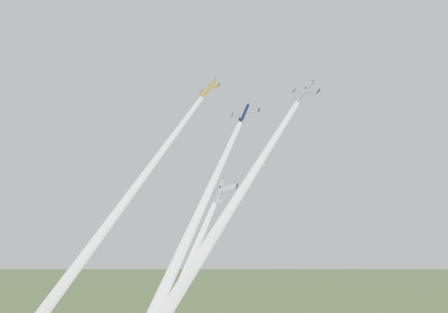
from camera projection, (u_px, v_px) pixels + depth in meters
plane_yellow at (208, 89)px, 136.63m from camera, size 9.33×7.84×7.07m
smoke_trail_yellow at (111, 221)px, 118.47m from camera, size 16.83×46.44×60.93m
plane_navy at (244, 113)px, 126.71m from camera, size 7.99×5.93×6.82m
smoke_trail_navy at (180, 255)px, 103.40m from camera, size 6.26×45.35×57.68m
plane_silver_right at (304, 92)px, 115.14m from camera, size 9.80×7.19×8.14m
smoke_trail_silver_right at (216, 232)px, 99.27m from camera, size 15.47×40.82×53.41m
plane_silver_low at (220, 192)px, 115.71m from camera, size 9.70×6.65×8.57m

